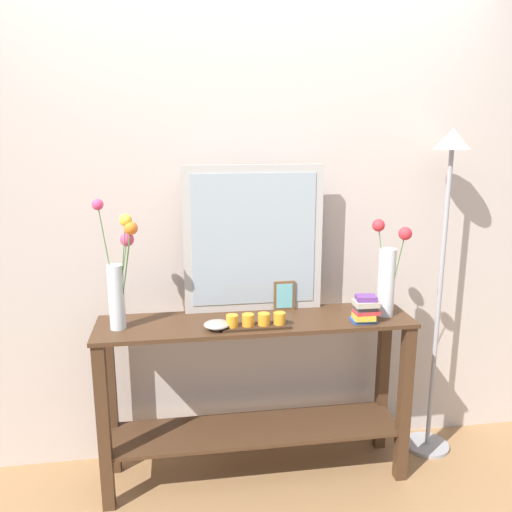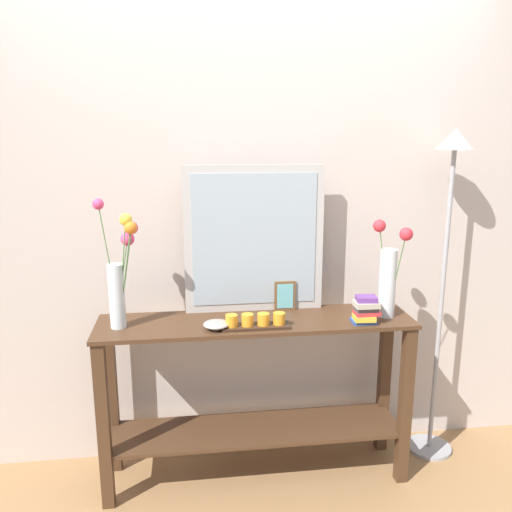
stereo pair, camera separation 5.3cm
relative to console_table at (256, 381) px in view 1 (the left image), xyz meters
name	(u,v)px [view 1 (the left image)]	position (x,y,z in m)	size (l,w,h in m)	color
ground_plane	(256,475)	(0.00, 0.00, -0.54)	(7.00, 6.00, 0.02)	#997047
wall_back	(247,208)	(0.00, 0.30, 0.82)	(6.40, 0.08, 2.70)	beige
console_table	(256,381)	(0.00, 0.00, 0.00)	(1.52, 0.36, 0.85)	#472D1C
mirror_leaning	(254,239)	(0.01, 0.15, 0.69)	(0.69, 0.03, 0.73)	#B7B2AD
tall_vase_left	(119,272)	(-0.63, -0.01, 0.59)	(0.19, 0.16, 0.60)	silver
vase_right	(387,274)	(0.64, -0.03, 0.54)	(0.16, 0.14, 0.48)	silver
candle_tray	(256,322)	(-0.02, -0.10, 0.35)	(0.32, 0.09, 0.07)	#382316
picture_frame_small	(284,296)	(0.16, 0.13, 0.40)	(0.11, 0.01, 0.15)	brown
decorative_bowl	(217,325)	(-0.20, -0.10, 0.34)	(0.12, 0.12, 0.04)	#9E9389
book_stack	(365,309)	(0.51, -0.11, 0.39)	(0.13, 0.10, 0.13)	#2D519E
floor_lamp	(444,242)	(0.99, 0.09, 0.66)	(0.24, 0.24, 1.75)	#9E9EA3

